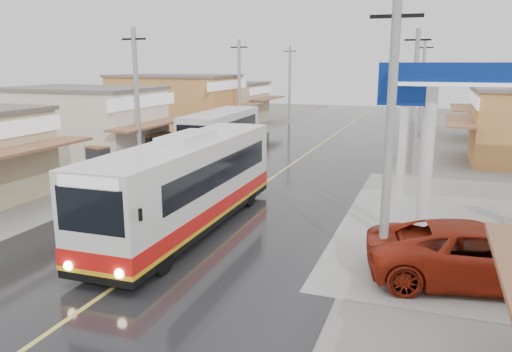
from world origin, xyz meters
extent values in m
plane|color=slate|center=(0.00, 0.00, 0.00)|extent=(120.00, 120.00, 0.00)
cube|color=black|center=(0.00, 15.00, 0.01)|extent=(12.00, 90.00, 0.02)
cube|color=#D8CC4C|center=(0.00, 15.00, 0.02)|extent=(0.15, 90.00, 0.01)
cylinder|color=white|center=(8.00, 9.00, 2.75)|extent=(0.44, 0.44, 5.50)
cylinder|color=white|center=(8.00, 3.00, 2.75)|extent=(0.44, 0.44, 5.50)
cube|color=white|center=(7.20, 3.00, 3.00)|extent=(0.25, 0.25, 6.00)
cube|color=navy|center=(7.20, 3.00, 5.50)|extent=(1.80, 0.30, 1.40)
cube|color=silver|center=(-0.30, 1.82, 1.97)|extent=(2.55, 11.56, 2.83)
cube|color=black|center=(-0.30, 1.82, 0.45)|extent=(2.57, 11.58, 0.29)
cube|color=red|center=(-0.30, 1.82, 0.93)|extent=(2.59, 11.60, 0.53)
cube|color=gold|center=(-0.30, 1.82, 0.62)|extent=(2.60, 11.61, 0.13)
cube|color=black|center=(-0.31, 2.30, 2.28)|extent=(2.56, 9.16, 0.96)
cube|color=black|center=(-0.23, -3.90, 2.37)|extent=(2.10, 0.15, 1.25)
cube|color=black|center=(-0.37, 7.54, 2.37)|extent=(2.10, 0.15, 1.06)
cube|color=white|center=(-0.23, -3.90, 3.14)|extent=(1.90, 0.14, 0.34)
cube|color=silver|center=(-0.30, 1.82, 3.53)|extent=(1.19, 2.90, 0.29)
cylinder|color=black|center=(-1.30, -2.23, 0.55)|extent=(0.35, 1.06, 1.06)
cylinder|color=black|center=(0.80, -2.20, 0.55)|extent=(0.35, 1.06, 1.06)
cylinder|color=black|center=(-1.40, 5.46, 0.55)|extent=(0.35, 1.06, 1.06)
cylinder|color=black|center=(0.71, 5.48, 0.55)|extent=(0.35, 1.06, 1.06)
sphere|color=#FFF2CC|center=(-1.05, -3.98, 0.74)|extent=(0.27, 0.27, 0.27)
sphere|color=#FFF2CC|center=(0.59, -3.96, 0.74)|extent=(0.27, 0.27, 0.27)
cube|color=black|center=(-1.58, -3.66, 2.33)|extent=(0.08, 0.08, 0.34)
cube|color=black|center=(1.12, -3.63, 2.33)|extent=(0.08, 0.08, 0.34)
cube|color=silver|center=(-5.08, 15.84, 1.79)|extent=(2.89, 9.21, 2.53)
cube|color=navy|center=(-5.08, 15.84, 0.93)|extent=(2.94, 9.25, 1.01)
cube|color=black|center=(-5.08, 15.84, 2.14)|extent=(2.86, 7.70, 0.91)
cube|color=black|center=(-4.85, 11.35, 2.14)|extent=(2.13, 0.23, 1.11)
cylinder|color=black|center=(-6.00, 12.55, 0.53)|extent=(0.36, 1.03, 1.01)
cylinder|color=black|center=(-3.82, 12.67, 0.53)|extent=(0.36, 1.03, 1.01)
cylinder|color=black|center=(-6.34, 19.01, 0.53)|extent=(0.36, 1.03, 1.01)
cylinder|color=black|center=(-4.16, 19.13, 0.53)|extent=(0.36, 1.03, 1.01)
imported|color=maroon|center=(9.62, 0.35, 0.87)|extent=(6.66, 3.98, 1.73)
imported|color=black|center=(-3.92, 7.65, 0.53)|extent=(1.29, 2.15, 1.07)
imported|color=#226623|center=(-3.92, 7.42, 1.30)|extent=(0.75, 0.60, 1.78)
cube|color=#26262D|center=(-8.73, 13.11, 1.02)|extent=(1.69, 2.32, 1.39)
cube|color=brown|center=(-8.73, 13.11, 1.76)|extent=(1.75, 2.38, 0.11)
cylinder|color=black|center=(-9.58, 12.48, 0.32)|extent=(0.28, 0.66, 0.64)
cylinder|color=black|center=(-9.36, 13.96, 0.32)|extent=(0.28, 0.66, 0.64)
cylinder|color=black|center=(-8.23, 12.06, 0.32)|extent=(0.22, 0.65, 0.64)
cube|color=#26262D|center=(-9.48, 9.32, 0.89)|extent=(1.64, 2.11, 1.22)
cube|color=brown|center=(-9.48, 9.32, 1.55)|extent=(1.69, 2.17, 0.09)
cylinder|color=black|center=(-10.27, 8.84, 0.28)|extent=(0.30, 0.59, 0.56)
cylinder|color=black|center=(-9.95, 10.11, 0.28)|extent=(0.30, 0.59, 0.56)
cylinder|color=black|center=(-9.13, 8.36, 0.28)|extent=(0.25, 0.57, 0.56)
torus|color=black|center=(-6.33, 6.33, 0.12)|extent=(0.92, 0.92, 0.24)
torus|color=black|center=(-6.33, 6.33, 0.35)|extent=(0.92, 0.92, 0.24)
camera|label=1|loc=(8.14, -14.32, 6.19)|focal=35.00mm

